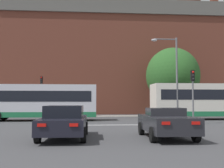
{
  "coord_description": "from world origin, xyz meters",
  "views": [
    {
      "loc": [
        -1.14,
        -3.92,
        1.64
      ],
      "look_at": [
        0.92,
        21.06,
        3.23
      ],
      "focal_mm": 45.0,
      "sensor_mm": 36.0,
      "label": 1
    }
  ],
  "objects_px": {
    "car_saloon_left": "(65,122)",
    "bus_crossing_lead": "(37,101)",
    "bus_crossing_trailing": "(208,100)",
    "car_roadster_right": "(166,122)",
    "pedestrian_walking_east": "(37,107)",
    "pedestrian_waiting": "(92,108)",
    "street_lamp_junction": "(172,69)",
    "traffic_light_far_left": "(41,90)",
    "traffic_light_near_right": "(193,88)"
  },
  "relations": [
    {
      "from": "bus_crossing_lead",
      "to": "traffic_light_far_left",
      "type": "distance_m",
      "value": 7.11
    },
    {
      "from": "traffic_light_far_left",
      "to": "street_lamp_junction",
      "type": "height_order",
      "value": "street_lamp_junction"
    },
    {
      "from": "car_saloon_left",
      "to": "bus_crossing_lead",
      "type": "distance_m",
      "value": 12.5
    },
    {
      "from": "car_saloon_left",
      "to": "traffic_light_far_left",
      "type": "height_order",
      "value": "traffic_light_far_left"
    },
    {
      "from": "bus_crossing_lead",
      "to": "bus_crossing_trailing",
      "type": "relative_size",
      "value": 0.98
    },
    {
      "from": "car_saloon_left",
      "to": "bus_crossing_lead",
      "type": "bearing_deg",
      "value": 106.72
    },
    {
      "from": "car_roadster_right",
      "to": "pedestrian_waiting",
      "type": "xyz_separation_m",
      "value": [
        -3.08,
        20.53,
        0.23
      ]
    },
    {
      "from": "traffic_light_near_right",
      "to": "pedestrian_waiting",
      "type": "xyz_separation_m",
      "value": [
        -7.29,
        12.86,
        -1.76
      ]
    },
    {
      "from": "car_saloon_left",
      "to": "bus_crossing_trailing",
      "type": "height_order",
      "value": "bus_crossing_trailing"
    },
    {
      "from": "bus_crossing_trailing",
      "to": "pedestrian_walking_east",
      "type": "bearing_deg",
      "value": -112.22
    },
    {
      "from": "bus_crossing_trailing",
      "to": "pedestrian_walking_east",
      "type": "relative_size",
      "value": 6.04
    },
    {
      "from": "traffic_light_far_left",
      "to": "pedestrian_walking_east",
      "type": "bearing_deg",
      "value": 147.21
    },
    {
      "from": "car_saloon_left",
      "to": "pedestrian_waiting",
      "type": "bearing_deg",
      "value": 86.75
    },
    {
      "from": "car_roadster_right",
      "to": "traffic_light_near_right",
      "type": "xyz_separation_m",
      "value": [
        4.21,
        7.67,
        1.99
      ]
    },
    {
      "from": "pedestrian_walking_east",
      "to": "pedestrian_waiting",
      "type": "bearing_deg",
      "value": 137.53
    },
    {
      "from": "car_roadster_right",
      "to": "street_lamp_junction",
      "type": "bearing_deg",
      "value": 72.05
    },
    {
      "from": "traffic_light_far_left",
      "to": "pedestrian_waiting",
      "type": "height_order",
      "value": "traffic_light_far_left"
    },
    {
      "from": "pedestrian_walking_east",
      "to": "bus_crossing_lead",
      "type": "bearing_deg",
      "value": 49.92
    },
    {
      "from": "car_saloon_left",
      "to": "bus_crossing_lead",
      "type": "height_order",
      "value": "bus_crossing_lead"
    },
    {
      "from": "street_lamp_junction",
      "to": "pedestrian_waiting",
      "type": "height_order",
      "value": "street_lamp_junction"
    },
    {
      "from": "car_roadster_right",
      "to": "traffic_light_far_left",
      "type": "bearing_deg",
      "value": 115.04
    },
    {
      "from": "bus_crossing_lead",
      "to": "car_saloon_left",
      "type": "bearing_deg",
      "value": 15.74
    },
    {
      "from": "car_roadster_right",
      "to": "car_saloon_left",
      "type": "bearing_deg",
      "value": 176.34
    },
    {
      "from": "bus_crossing_lead",
      "to": "bus_crossing_trailing",
      "type": "bearing_deg",
      "value": 91.45
    },
    {
      "from": "traffic_light_near_right",
      "to": "pedestrian_walking_east",
      "type": "relative_size",
      "value": 2.32
    },
    {
      "from": "traffic_light_near_right",
      "to": "pedestrian_waiting",
      "type": "bearing_deg",
      "value": 119.56
    },
    {
      "from": "pedestrian_waiting",
      "to": "traffic_light_far_left",
      "type": "bearing_deg",
      "value": -101.54
    },
    {
      "from": "car_roadster_right",
      "to": "street_lamp_junction",
      "type": "distance_m",
      "value": 12.67
    },
    {
      "from": "traffic_light_near_right",
      "to": "car_roadster_right",
      "type": "bearing_deg",
      "value": -118.76
    },
    {
      "from": "bus_crossing_lead",
      "to": "bus_crossing_trailing",
      "type": "distance_m",
      "value": 15.5
    },
    {
      "from": "street_lamp_junction",
      "to": "pedestrian_waiting",
      "type": "distance_m",
      "value": 11.94
    },
    {
      "from": "car_roadster_right",
      "to": "bus_crossing_lead",
      "type": "relative_size",
      "value": 0.42
    },
    {
      "from": "bus_crossing_trailing",
      "to": "pedestrian_waiting",
      "type": "distance_m",
      "value": 13.21
    },
    {
      "from": "traffic_light_near_right",
      "to": "traffic_light_far_left",
      "type": "distance_m",
      "value": 17.43
    },
    {
      "from": "car_roadster_right",
      "to": "traffic_light_near_right",
      "type": "height_order",
      "value": "traffic_light_near_right"
    },
    {
      "from": "street_lamp_junction",
      "to": "car_roadster_right",
      "type": "bearing_deg",
      "value": -108.45
    },
    {
      "from": "bus_crossing_trailing",
      "to": "bus_crossing_lead",
      "type": "bearing_deg",
      "value": -88.55
    },
    {
      "from": "street_lamp_junction",
      "to": "bus_crossing_trailing",
      "type": "bearing_deg",
      "value": 18.67
    },
    {
      "from": "traffic_light_far_left",
      "to": "street_lamp_junction",
      "type": "xyz_separation_m",
      "value": [
        12.62,
        -7.8,
        1.49
      ]
    },
    {
      "from": "traffic_light_near_right",
      "to": "pedestrian_walking_east",
      "type": "height_order",
      "value": "traffic_light_near_right"
    },
    {
      "from": "car_roadster_right",
      "to": "pedestrian_walking_east",
      "type": "relative_size",
      "value": 2.51
    },
    {
      "from": "traffic_light_far_left",
      "to": "bus_crossing_trailing",
      "type": "bearing_deg",
      "value": -21.83
    },
    {
      "from": "traffic_light_far_left",
      "to": "street_lamp_junction",
      "type": "distance_m",
      "value": 14.91
    },
    {
      "from": "bus_crossing_lead",
      "to": "street_lamp_junction",
      "type": "height_order",
      "value": "street_lamp_junction"
    },
    {
      "from": "car_saloon_left",
      "to": "street_lamp_junction",
      "type": "bearing_deg",
      "value": 53.93
    },
    {
      "from": "pedestrian_walking_east",
      "to": "traffic_light_near_right",
      "type": "bearing_deg",
      "value": 87.81
    },
    {
      "from": "street_lamp_junction",
      "to": "car_saloon_left",
      "type": "bearing_deg",
      "value": -127.06
    },
    {
      "from": "car_saloon_left",
      "to": "car_roadster_right",
      "type": "height_order",
      "value": "car_saloon_left"
    },
    {
      "from": "car_roadster_right",
      "to": "pedestrian_walking_east",
      "type": "xyz_separation_m",
      "value": [
        -9.34,
        19.61,
        0.31
      ]
    },
    {
      "from": "traffic_light_near_right",
      "to": "street_lamp_junction",
      "type": "relative_size",
      "value": 0.54
    }
  ]
}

